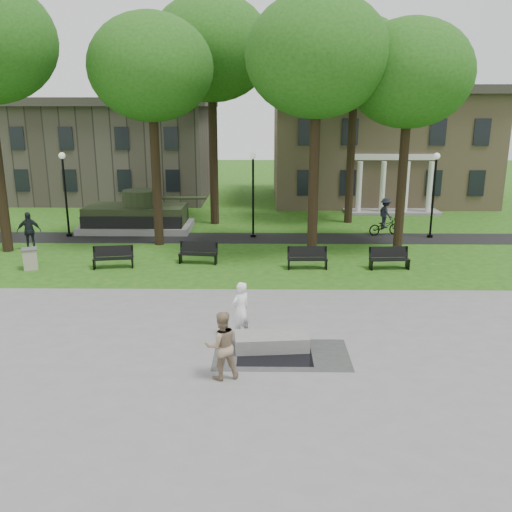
{
  "coord_description": "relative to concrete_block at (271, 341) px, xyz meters",
  "views": [
    {
      "loc": [
        1.1,
        -17.64,
        7.05
      ],
      "look_at": [
        0.8,
        3.06,
        1.4
      ],
      "focal_mm": 38.0,
      "sensor_mm": 36.0,
      "label": 1
    }
  ],
  "objects": [
    {
      "name": "friend_watching",
      "position": [
        -1.35,
        -1.88,
        0.72
      ],
      "size": [
        1.1,
        0.97,
        1.89
      ],
      "primitive_type": "imported",
      "rotation": [
        0.0,
        0.0,
        3.46
      ],
      "color": "#987E62",
      "rests_on": "plaza"
    },
    {
      "name": "park_bench_1",
      "position": [
        -3.32,
        9.41,
        0.28
      ],
      "size": [
        1.84,
        0.72,
        1.0
      ],
      "rotation": [
        0.0,
        0.0,
        -0.11
      ],
      "color": "black",
      "rests_on": "ground"
    },
    {
      "name": "lamp_mid",
      "position": [
        -0.84,
        14.81,
        2.55
      ],
      "size": [
        0.36,
        0.36,
        4.73
      ],
      "color": "black",
      "rests_on": "ground"
    },
    {
      "name": "tank_monument",
      "position": [
        -7.8,
        16.51,
        0.61
      ],
      "size": [
        7.45,
        3.4,
        2.4
      ],
      "color": "gray",
      "rests_on": "ground"
    },
    {
      "name": "building_left",
      "position": [
        -12.34,
        29.01,
        3.35
      ],
      "size": [
        15.0,
        10.0,
        7.2
      ],
      "primitive_type": "cube",
      "color": "#4C443D",
      "rests_on": "ground"
    },
    {
      "name": "park_bench_3",
      "position": [
        5.46,
        8.62,
        0.28
      ],
      "size": [
        1.83,
        0.67,
        1.0
      ],
      "rotation": [
        0.0,
        0.0,
        0.08
      ],
      "color": "black",
      "rests_on": "ground"
    },
    {
      "name": "concrete_block",
      "position": [
        0.0,
        0.0,
        0.0
      ],
      "size": [
        2.29,
        1.21,
        0.45
      ],
      "primitive_type": "cube",
      "rotation": [
        0.0,
        0.0,
        0.1
      ],
      "color": "gray",
      "rests_on": "plaza"
    },
    {
      "name": "ground",
      "position": [
        -1.34,
        2.51,
        -0.24
      ],
      "size": [
        120.0,
        120.0,
        0.0
      ],
      "primitive_type": "plane",
      "color": "#1C4B11",
      "rests_on": "ground"
    },
    {
      "name": "lamp_right",
      "position": [
        9.16,
        14.81,
        2.55
      ],
      "size": [
        0.36,
        0.36,
        4.73
      ],
      "color": "black",
      "rests_on": "ground"
    },
    {
      "name": "park_bench_2",
      "position": [
        1.75,
        8.61,
        0.28
      ],
      "size": [
        1.81,
        0.57,
        1.0
      ],
      "rotation": [
        0.0,
        0.0,
        0.03
      ],
      "color": "black",
      "rests_on": "ground"
    },
    {
      "name": "skateboarder",
      "position": [
        -0.95,
        0.75,
        0.7
      ],
      "size": [
        0.8,
        0.78,
        1.85
      ],
      "primitive_type": "imported",
      "rotation": [
        0.0,
        0.0,
        3.88
      ],
      "color": "white",
      "rests_on": "plaza"
    },
    {
      "name": "trash_bin",
      "position": [
        -10.82,
        8.31,
        0.24
      ],
      "size": [
        0.86,
        0.86,
        0.96
      ],
      "rotation": [
        0.0,
        0.0,
        0.4
      ],
      "color": "#A79D89",
      "rests_on": "ground"
    },
    {
      "name": "tree_1",
      "position": [
        -5.84,
        13.01,
        8.71
      ],
      "size": [
        6.2,
        6.2,
        11.63
      ],
      "color": "black",
      "rests_on": "ground"
    },
    {
      "name": "cyclist",
      "position": [
        6.7,
        15.4,
        0.64
      ],
      "size": [
        2.06,
        1.24,
        2.16
      ],
      "rotation": [
        0.0,
        0.0,
        1.88
      ],
      "color": "black",
      "rests_on": "ground"
    },
    {
      "name": "puddle",
      "position": [
        0.09,
        -0.65,
        -0.22
      ],
      "size": [
        2.2,
        1.2,
        0.0
      ],
      "primitive_type": "cube",
      "color": "black",
      "rests_on": "plaza"
    },
    {
      "name": "park_bench_0",
      "position": [
        -7.1,
        8.6,
        0.28
      ],
      "size": [
        1.85,
        0.81,
        1.0
      ],
      "rotation": [
        0.0,
        0.0,
        0.16
      ],
      "color": "black",
      "rests_on": "ground"
    },
    {
      "name": "footpath",
      "position": [
        -1.34,
        14.51,
        -0.24
      ],
      "size": [
        44.0,
        2.6,
        0.01
      ],
      "primitive_type": "cube",
      "color": "black",
      "rests_on": "ground"
    },
    {
      "name": "tree_2",
      "position": [
        2.16,
        11.01,
        9.07
      ],
      "size": [
        6.6,
        6.6,
        12.16
      ],
      "color": "black",
      "rests_on": "ground"
    },
    {
      "name": "plaza",
      "position": [
        -1.34,
        -2.49,
        -0.23
      ],
      "size": [
        22.0,
        16.0,
        0.02
      ],
      "primitive_type": "cube",
      "color": "gray",
      "rests_on": "ground"
    },
    {
      "name": "skateboard",
      "position": [
        -0.66,
        1.05,
        -0.19
      ],
      "size": [
        0.8,
        0.49,
        0.07
      ],
      "primitive_type": "cube",
      "rotation": [
        0.0,
        0.0,
        -0.41
      ],
      "color": "brown",
      "rests_on": "plaza"
    },
    {
      "name": "tree_5",
      "position": [
        5.16,
        19.01,
        9.42
      ],
      "size": [
        6.4,
        6.4,
        12.44
      ],
      "color": "black",
      "rests_on": "ground"
    },
    {
      "name": "pedestrian_walker",
      "position": [
        -12.26,
        11.71,
        0.75
      ],
      "size": [
        1.26,
        0.81,
        1.99
      ],
      "primitive_type": "imported",
      "rotation": [
        0.0,
        0.0,
        0.3
      ],
      "color": "black",
      "rests_on": "ground"
    },
    {
      "name": "tree_3",
      "position": [
        6.66,
        12.01,
        8.35
      ],
      "size": [
        6.0,
        6.0,
        11.19
      ],
      "color": "black",
      "rests_on": "ground"
    },
    {
      "name": "lamp_left",
      "position": [
        -11.34,
        14.81,
        2.55
      ],
      "size": [
        0.36,
        0.36,
        4.73
      ],
      "color": "black",
      "rests_on": "ground"
    },
    {
      "name": "tree_4",
      "position": [
        -3.34,
        18.51,
        10.15
      ],
      "size": [
        7.2,
        7.2,
        13.5
      ],
      "color": "black",
      "rests_on": "ground"
    },
    {
      "name": "building_right",
      "position": [
        8.66,
        28.51,
        4.1
      ],
      "size": [
        17.0,
        12.0,
        8.6
      ],
      "color": "#9E8460",
      "rests_on": "ground"
    }
  ]
}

